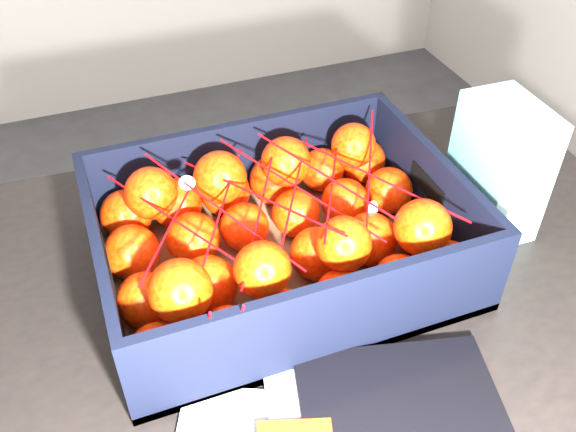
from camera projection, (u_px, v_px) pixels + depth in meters
name	position (u px, v px, depth m)	size (l,w,h in m)	color
table	(254.00, 383.00, 0.80)	(1.25, 0.87, 0.75)	black
produce_crate	(280.00, 244.00, 0.80)	(0.45, 0.34, 0.13)	brown
clementine_heap	(277.00, 232.00, 0.79)	(0.43, 0.31, 0.12)	#FF2C05
mesh_net	(275.00, 203.00, 0.74)	(0.38, 0.30, 0.09)	#C1070C
retail_carton	(498.00, 167.00, 0.84)	(0.08, 0.12, 0.18)	white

